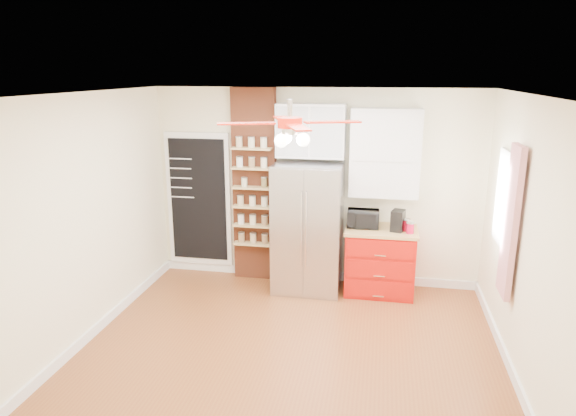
% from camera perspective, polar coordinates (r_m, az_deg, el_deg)
% --- Properties ---
extents(floor, '(4.50, 4.50, 0.00)m').
position_cam_1_polar(floor, '(5.75, 0.20, -15.40)').
color(floor, brown).
rests_on(floor, ground).
extents(ceiling, '(4.50, 4.50, 0.00)m').
position_cam_1_polar(ceiling, '(4.96, 0.22, 12.56)').
color(ceiling, white).
rests_on(ceiling, wall_back).
extents(wall_back, '(4.50, 0.02, 2.70)m').
position_cam_1_polar(wall_back, '(7.11, 3.10, 2.32)').
color(wall_back, '#F4ECC4').
rests_on(wall_back, floor).
extents(wall_front, '(4.50, 0.02, 2.70)m').
position_cam_1_polar(wall_front, '(3.39, -6.00, -12.52)').
color(wall_front, '#F4ECC4').
rests_on(wall_front, floor).
extents(wall_left, '(0.02, 4.00, 2.70)m').
position_cam_1_polar(wall_left, '(6.01, -21.42, -1.12)').
color(wall_left, '#F4ECC4').
rests_on(wall_left, floor).
extents(wall_right, '(0.02, 4.00, 2.70)m').
position_cam_1_polar(wall_right, '(5.30, 24.94, -3.58)').
color(wall_right, '#F4ECC4').
rests_on(wall_right, floor).
extents(chalkboard, '(0.95, 0.05, 1.95)m').
position_cam_1_polar(chalkboard, '(7.54, -9.89, 0.89)').
color(chalkboard, white).
rests_on(chalkboard, wall_back).
extents(brick_pillar, '(0.60, 0.16, 2.70)m').
position_cam_1_polar(brick_pillar, '(7.19, -3.72, 2.45)').
color(brick_pillar, brown).
rests_on(brick_pillar, floor).
extents(fridge, '(0.90, 0.70, 1.75)m').
position_cam_1_polar(fridge, '(6.88, 2.23, -2.19)').
color(fridge, '#ABABB0').
rests_on(fridge, floor).
extents(upper_glass_cabinet, '(0.90, 0.35, 0.70)m').
position_cam_1_polar(upper_glass_cabinet, '(6.81, 2.58, 8.59)').
color(upper_glass_cabinet, white).
rests_on(upper_glass_cabinet, wall_back).
extents(red_cabinet, '(0.94, 0.64, 0.90)m').
position_cam_1_polar(red_cabinet, '(7.01, 10.17, -5.78)').
color(red_cabinet, '#B41109').
rests_on(red_cabinet, floor).
extents(upper_shelf_unit, '(0.90, 0.30, 1.15)m').
position_cam_1_polar(upper_shelf_unit, '(6.81, 10.74, 6.00)').
color(upper_shelf_unit, white).
rests_on(upper_shelf_unit, wall_back).
extents(window, '(0.04, 0.75, 1.05)m').
position_cam_1_polar(window, '(6.09, 22.98, 0.88)').
color(window, white).
rests_on(window, wall_right).
extents(curtain, '(0.06, 0.40, 1.55)m').
position_cam_1_polar(curtain, '(5.58, 23.51, -1.46)').
color(curtain, '#B41829').
rests_on(curtain, wall_right).
extents(ceiling_fan, '(1.40, 1.40, 0.44)m').
position_cam_1_polar(ceiling_fan, '(4.98, 0.22, 9.39)').
color(ceiling_fan, silver).
rests_on(ceiling_fan, ceiling).
extents(toaster_oven, '(0.42, 0.29, 0.23)m').
position_cam_1_polar(toaster_oven, '(6.86, 8.33, -1.19)').
color(toaster_oven, black).
rests_on(toaster_oven, red_cabinet).
extents(coffee_maker, '(0.20, 0.24, 0.27)m').
position_cam_1_polar(coffee_maker, '(6.78, 12.11, -1.38)').
color(coffee_maker, black).
rests_on(coffee_maker, red_cabinet).
extents(canister_left, '(0.12, 0.12, 0.13)m').
position_cam_1_polar(canister_left, '(6.73, 13.41, -2.21)').
color(canister_left, red).
rests_on(canister_left, red_cabinet).
extents(canister_right, '(0.13, 0.13, 0.14)m').
position_cam_1_polar(canister_right, '(6.82, 13.02, -1.90)').
color(canister_right, red).
rests_on(canister_right, red_cabinet).
extents(pantry_jar_oats, '(0.10, 0.10, 0.12)m').
position_cam_1_polar(pantry_jar_oats, '(7.04, -4.88, 2.84)').
color(pantry_jar_oats, '#C2C094').
rests_on(pantry_jar_oats, brick_pillar).
extents(pantry_jar_beans, '(0.11, 0.11, 0.13)m').
position_cam_1_polar(pantry_jar_beans, '(7.02, -2.66, 2.87)').
color(pantry_jar_beans, olive).
rests_on(pantry_jar_beans, brick_pillar).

